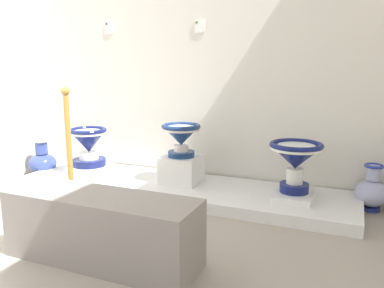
# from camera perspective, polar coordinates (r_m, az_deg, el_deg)

# --- Properties ---
(wall_back) EXTENTS (3.70, 0.06, 3.18)m
(wall_back) POSITION_cam_1_polar(r_m,az_deg,el_deg) (3.75, 1.13, 18.56)
(wall_back) COLOR silver
(wall_back) RESTS_ON ground_plane
(display_platform) EXTENTS (3.00, 0.77, 0.09)m
(display_platform) POSITION_cam_1_polar(r_m,az_deg,el_deg) (3.49, -1.66, -6.59)
(display_platform) COLOR white
(display_platform) RESTS_ON ground_plane
(plinth_block_squat_floral) EXTENTS (0.31, 0.34, 0.07)m
(plinth_block_squat_floral) POSITION_cam_1_polar(r_m,az_deg,el_deg) (3.96, -14.78, -3.56)
(plinth_block_squat_floral) COLOR white
(plinth_block_squat_floral) RESTS_ON display_platform
(antique_toilet_squat_floral) EXTENTS (0.36, 0.36, 0.37)m
(antique_toilet_squat_floral) POSITION_cam_1_polar(r_m,az_deg,el_deg) (3.90, -14.97, 0.12)
(antique_toilet_squat_floral) COLOR navy
(antique_toilet_squat_floral) RESTS_ON plinth_block_squat_floral
(plinth_block_leftmost) EXTENTS (0.34, 0.30, 0.24)m
(plinth_block_leftmost) POSITION_cam_1_polar(r_m,az_deg,el_deg) (3.49, -1.58, -3.76)
(plinth_block_leftmost) COLOR white
(plinth_block_leftmost) RESTS_ON display_platform
(antique_toilet_leftmost) EXTENTS (0.35, 0.35, 0.29)m
(antique_toilet_leftmost) POSITION_cam_1_polar(r_m,az_deg,el_deg) (3.42, -1.61, 1.27)
(antique_toilet_leftmost) COLOR navy
(antique_toilet_leftmost) RESTS_ON plinth_block_leftmost
(plinth_block_slender_white) EXTENTS (0.29, 0.39, 0.05)m
(plinth_block_slender_white) POSITION_cam_1_polar(r_m,az_deg,el_deg) (3.20, 14.70, -7.25)
(plinth_block_slender_white) COLOR white
(plinth_block_slender_white) RESTS_ON display_platform
(antique_toilet_slender_white) EXTENTS (0.41, 0.41, 0.40)m
(antique_toilet_slender_white) POSITION_cam_1_polar(r_m,az_deg,el_deg) (3.12, 14.98, -1.89)
(antique_toilet_slender_white) COLOR navy
(antique_toilet_slender_white) RESTS_ON plinth_block_slender_white
(info_placard_first) EXTENTS (0.10, 0.01, 0.12)m
(info_placard_first) POSITION_cam_1_polar(r_m,az_deg,el_deg) (4.17, -12.06, 16.42)
(info_placard_first) COLOR white
(info_placard_second) EXTENTS (0.10, 0.01, 0.11)m
(info_placard_second) POSITION_cam_1_polar(r_m,az_deg,el_deg) (3.70, 1.15, 16.92)
(info_placard_second) COLOR white
(decorative_vase_spare) EXTENTS (0.28, 0.28, 0.39)m
(decorative_vase_spare) POSITION_cam_1_polar(r_m,az_deg,el_deg) (4.29, -21.11, -2.40)
(decorative_vase_spare) COLOR white
(decorative_vase_spare) RESTS_ON ground_plane
(decorative_vase_companion) EXTENTS (0.25, 0.25, 0.37)m
(decorative_vase_companion) POSITION_cam_1_polar(r_m,az_deg,el_deg) (3.39, 24.89, -6.32)
(decorative_vase_companion) COLOR #273295
(decorative_vase_companion) RESTS_ON ground_plane
(stanchion_post_near_left) EXTENTS (0.26, 0.26, 0.98)m
(stanchion_post_near_left) POSITION_cam_1_polar(r_m,az_deg,el_deg) (3.06, -17.35, -4.99)
(stanchion_post_near_left) COLOR gold
(stanchion_post_near_left) RESTS_ON ground_plane
(museum_bench) EXTENTS (1.16, 0.36, 0.40)m
(museum_bench) POSITION_cam_1_polar(r_m,az_deg,el_deg) (2.35, -13.11, -11.97)
(museum_bench) COLOR gray
(museum_bench) RESTS_ON ground_plane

